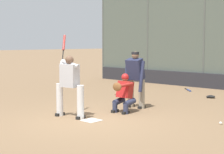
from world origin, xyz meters
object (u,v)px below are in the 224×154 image
(catcher_behind_plate, at_px, (124,92))
(batter_at_plate, at_px, (70,84))
(umpire_home, at_px, (135,78))
(baseball_loose, at_px, (221,123))
(spare_bat_by_padding, at_px, (188,90))
(fielding_glove_on_dirt, at_px, (211,97))

(catcher_behind_plate, bearing_deg, batter_at_plate, 63.50)
(catcher_behind_plate, height_order, umpire_home, umpire_home)
(batter_at_plate, height_order, baseball_loose, batter_at_plate)
(batter_at_plate, xyz_separation_m, baseball_loose, (-3.39, -1.97, -0.87))
(batter_at_plate, relative_size, catcher_behind_plate, 1.98)
(batter_at_plate, bearing_deg, spare_bat_by_padding, -92.65)
(umpire_home, bearing_deg, batter_at_plate, 75.08)
(catcher_behind_plate, xyz_separation_m, baseball_loose, (-2.80, -0.45, -0.54))
(fielding_glove_on_dirt, relative_size, baseball_loose, 4.15)
(umpire_home, bearing_deg, baseball_loose, 167.41)
(catcher_behind_plate, distance_m, baseball_loose, 2.89)
(spare_bat_by_padding, height_order, baseball_loose, baseball_loose)
(batter_at_plate, bearing_deg, catcher_behind_plate, -119.39)
(umpire_home, distance_m, baseball_loose, 3.18)
(spare_bat_by_padding, xyz_separation_m, baseball_loose, (-4.06, 5.01, 0.00))
(umpire_home, distance_m, fielding_glove_on_dirt, 3.61)
(fielding_glove_on_dirt, xyz_separation_m, baseball_loose, (-2.36, 3.79, -0.02))
(fielding_glove_on_dirt, bearing_deg, batter_at_plate, 79.85)
(spare_bat_by_padding, height_order, fielding_glove_on_dirt, fielding_glove_on_dirt)
(umpire_home, xyz_separation_m, baseball_loose, (-3.03, 0.34, -0.90))
(baseball_loose, bearing_deg, spare_bat_by_padding, -51.00)
(spare_bat_by_padding, distance_m, fielding_glove_on_dirt, 2.10)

